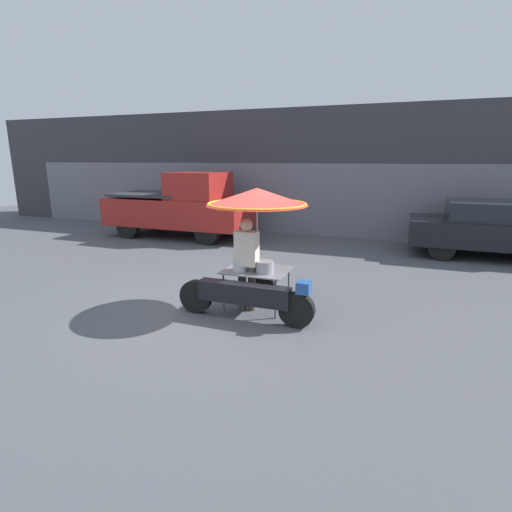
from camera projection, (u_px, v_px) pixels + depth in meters
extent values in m
plane|color=#4C4F54|center=(228.00, 309.00, 6.93)|extent=(36.00, 36.00, 0.00)
cube|color=#38383D|center=(326.00, 172.00, 14.04)|extent=(28.00, 2.00, 4.19)
cube|color=slate|center=(319.00, 200.00, 13.31)|extent=(23.80, 0.06, 2.40)
cylinder|color=black|center=(297.00, 310.00, 6.15)|extent=(0.56, 0.14, 0.56)
cylinder|color=black|center=(196.00, 296.00, 6.76)|extent=(0.56, 0.14, 0.56)
cube|color=black|center=(244.00, 293.00, 6.42)|extent=(1.55, 0.24, 0.32)
cube|color=#234C93|center=(304.00, 287.00, 6.02)|extent=(0.20, 0.24, 0.18)
cylinder|color=black|center=(262.00, 289.00, 7.25)|extent=(0.51, 0.14, 0.51)
cylinder|color=#515156|center=(275.00, 299.00, 6.48)|extent=(0.03, 0.03, 0.67)
cylinder|color=#515156|center=(289.00, 285.00, 7.17)|extent=(0.03, 0.03, 0.67)
cylinder|color=#515156|center=(224.00, 292.00, 6.80)|extent=(0.03, 0.03, 0.67)
cylinder|color=#515156|center=(241.00, 280.00, 7.49)|extent=(0.03, 0.03, 0.67)
cube|color=gray|center=(257.00, 270.00, 6.90)|extent=(1.09, 0.90, 0.02)
cylinder|color=#B2B2B7|center=(257.00, 238.00, 6.77)|extent=(0.03, 0.03, 1.11)
cone|color=red|center=(257.00, 197.00, 6.60)|extent=(1.70, 1.70, 0.29)
torus|color=orange|center=(257.00, 204.00, 6.63)|extent=(1.67, 1.67, 0.05)
cylinder|color=#B7B7BC|center=(240.00, 265.00, 6.82)|extent=(0.26, 0.26, 0.19)
cylinder|color=#939399|center=(265.00, 267.00, 6.69)|extent=(0.31, 0.31, 0.20)
cylinder|color=#4C473D|center=(242.00, 287.00, 6.90)|extent=(0.14, 0.14, 0.79)
cylinder|color=#4C473D|center=(252.00, 288.00, 6.84)|extent=(0.14, 0.14, 0.79)
cube|color=beige|center=(247.00, 249.00, 6.70)|extent=(0.38, 0.22, 0.59)
sphere|color=tan|center=(247.00, 225.00, 6.61)|extent=(0.21, 0.21, 0.21)
cylinder|color=black|center=(442.00, 248.00, 10.23)|extent=(0.66, 0.20, 0.66)
cylinder|color=black|center=(438.00, 237.00, 11.65)|extent=(0.66, 0.20, 0.66)
cube|color=black|center=(497.00, 233.00, 10.40)|extent=(4.30, 1.84, 0.65)
cube|color=#1E2328|center=(491.00, 211.00, 10.34)|extent=(2.07, 1.62, 0.49)
cylinder|color=black|center=(207.00, 232.00, 12.08)|extent=(0.79, 0.24, 0.79)
cylinder|color=black|center=(229.00, 224.00, 13.56)|extent=(0.79, 0.24, 0.79)
cylinder|color=black|center=(128.00, 226.00, 13.08)|extent=(0.79, 0.24, 0.79)
cylinder|color=black|center=(157.00, 219.00, 14.55)|extent=(0.79, 0.24, 0.79)
cube|color=#A3231E|center=(179.00, 212.00, 13.21)|extent=(4.83, 1.91, 0.89)
cube|color=#A3231E|center=(199.00, 186.00, 12.74)|extent=(1.64, 1.76, 0.85)
cube|color=#2D2D33|center=(153.00, 194.00, 13.41)|extent=(2.51, 1.83, 0.08)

